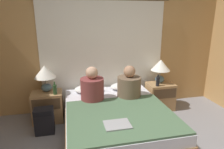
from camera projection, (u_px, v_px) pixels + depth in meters
wall_back at (103, 47)px, 3.89m from camera, size 4.91×0.06×2.50m
curtain_panel at (104, 57)px, 3.88m from camera, size 2.58×0.03×2.13m
bed at (116, 121)px, 3.16m from camera, size 1.57×1.94×0.46m
nightstand_left at (48, 107)px, 3.56m from camera, size 0.52×0.40×0.54m
nightstand_right at (160, 96)px, 4.03m from camera, size 0.52×0.40×0.54m
lamp_left at (45, 74)px, 3.46m from camera, size 0.38×0.38×0.47m
lamp_right at (161, 67)px, 3.92m from camera, size 0.38×0.38×0.47m
pillow_left at (88, 89)px, 3.71m from camera, size 0.53×0.35×0.12m
pillow_right at (124, 86)px, 3.86m from camera, size 0.53×0.35×0.12m
blanket_on_bed at (121, 116)px, 2.80m from camera, size 1.51×1.26×0.03m
person_left_in_bed at (92, 87)px, 3.30m from camera, size 0.39×0.39×0.58m
person_right_in_bed at (129, 85)px, 3.44m from camera, size 0.41×0.41×0.56m
beer_bottle_on_left_stand at (55, 89)px, 3.39m from camera, size 0.06×0.06×0.23m
beer_bottle_on_right_stand at (158, 82)px, 3.79m from camera, size 0.07×0.07×0.23m
laptop_on_bed at (117, 125)px, 2.53m from camera, size 0.33×0.26×0.02m
backpack_on_floor at (44, 119)px, 3.18m from camera, size 0.30×0.22×0.43m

